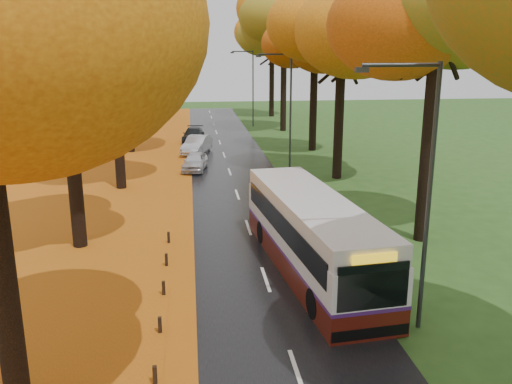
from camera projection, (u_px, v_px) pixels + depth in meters
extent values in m
cube|color=black|center=(236.00, 190.00, 32.54)|extent=(6.50, 90.00, 0.04)
cube|color=silver|center=(236.00, 190.00, 32.53)|extent=(0.12, 90.00, 0.01)
cube|color=#904D0D|center=(82.00, 195.00, 31.48)|extent=(12.00, 90.00, 0.02)
cube|color=#CF6215|center=(185.00, 192.00, 32.17)|extent=(0.90, 90.00, 0.01)
cylinder|color=black|center=(71.00, 142.00, 22.33)|extent=(0.60, 0.60, 9.15)
cylinder|color=black|center=(117.00, 123.00, 32.13)|extent=(0.60, 0.60, 8.00)
ellipsoid|color=orange|center=(111.00, 35.00, 30.83)|extent=(9.20, 9.20, 7.18)
cylinder|color=black|center=(128.00, 99.00, 43.49)|extent=(0.60, 0.60, 8.58)
ellipsoid|color=orange|center=(124.00, 30.00, 42.10)|extent=(8.00, 8.00, 6.24)
cylinder|color=black|center=(146.00, 86.00, 54.03)|extent=(0.60, 0.60, 9.15)
ellipsoid|color=orange|center=(143.00, 26.00, 52.55)|extent=(9.20, 9.20, 7.18)
cylinder|color=black|center=(147.00, 85.00, 63.70)|extent=(0.60, 0.60, 8.00)
ellipsoid|color=orange|center=(145.00, 41.00, 62.40)|extent=(8.00, 8.00, 6.24)
cylinder|color=black|center=(429.00, 138.00, 23.12)|extent=(0.60, 0.60, 9.22)
cylinder|color=black|center=(339.00, 116.00, 34.68)|extent=(0.60, 0.60, 8.19)
ellipsoid|color=#DC5A10|center=(342.00, 33.00, 33.35)|extent=(9.20, 9.20, 7.18)
cylinder|color=black|center=(314.00, 98.00, 44.27)|extent=(0.60, 0.60, 8.70)
ellipsoid|color=#DC5A10|center=(315.00, 28.00, 42.86)|extent=(8.20, 8.20, 6.40)
cylinder|color=black|center=(284.00, 85.00, 54.68)|extent=(0.60, 0.60, 9.22)
ellipsoid|color=#DC5A10|center=(284.00, 26.00, 53.18)|extent=(9.20, 9.20, 7.18)
cylinder|color=black|center=(272.00, 83.00, 66.39)|extent=(0.60, 0.60, 8.19)
ellipsoid|color=#DC5A10|center=(272.00, 39.00, 65.06)|extent=(8.20, 8.20, 6.40)
cube|color=black|center=(155.00, 375.00, 13.83)|extent=(0.11, 0.11, 0.52)
cube|color=black|center=(160.00, 325.00, 16.32)|extent=(0.11, 0.11, 0.52)
cube|color=black|center=(164.00, 288.00, 18.81)|extent=(0.11, 0.11, 0.52)
cube|color=black|center=(166.00, 260.00, 21.30)|extent=(0.11, 0.11, 0.52)
cube|color=black|center=(169.00, 238.00, 23.80)|extent=(0.11, 0.11, 0.52)
cylinder|color=#333538|center=(429.00, 203.00, 15.70)|extent=(0.14, 0.14, 8.00)
cylinder|color=#333538|center=(402.00, 65.00, 14.56)|extent=(2.20, 0.11, 0.11)
cube|color=#333538|center=(362.00, 70.00, 14.46)|extent=(0.35, 0.18, 0.14)
cylinder|color=#333538|center=(290.00, 113.00, 36.79)|extent=(0.14, 0.14, 8.00)
cylinder|color=#333538|center=(275.00, 54.00, 35.65)|extent=(2.20, 0.11, 0.11)
cube|color=#333538|center=(258.00, 56.00, 35.55)|extent=(0.35, 0.18, 0.14)
cylinder|color=#333538|center=(253.00, 89.00, 57.88)|extent=(0.14, 0.14, 8.00)
cylinder|color=#333538|center=(243.00, 51.00, 56.73)|extent=(2.20, 0.11, 0.11)
cube|color=#333538|center=(232.00, 53.00, 56.64)|extent=(0.35, 0.18, 0.14)
cube|color=#49120B|center=(311.00, 259.00, 20.83)|extent=(3.61, 11.10, 0.89)
cube|color=silver|center=(312.00, 232.00, 20.54)|extent=(3.61, 11.10, 1.29)
cube|color=silver|center=(312.00, 207.00, 20.29)|extent=(3.54, 10.87, 0.69)
cube|color=#421C64|center=(311.00, 247.00, 20.70)|extent=(3.64, 11.12, 0.12)
cube|color=black|center=(312.00, 222.00, 20.44)|extent=(3.55, 10.23, 0.84)
cube|color=black|center=(373.00, 287.00, 15.39)|extent=(2.17, 0.29, 1.39)
cube|color=yellow|center=(375.00, 259.00, 15.17)|extent=(1.36, 0.20, 0.28)
cube|color=black|center=(370.00, 332.00, 15.79)|extent=(2.43, 0.38, 0.35)
cylinder|color=black|center=(315.00, 304.00, 17.08)|extent=(0.38, 1.01, 0.99)
cylinder|color=black|center=(380.00, 296.00, 17.57)|extent=(0.38, 1.01, 0.99)
cylinder|color=black|center=(263.00, 232.00, 23.64)|extent=(0.38, 1.01, 0.99)
cylinder|color=black|center=(311.00, 229.00, 24.13)|extent=(0.38, 1.01, 0.99)
imported|color=silver|center=(195.00, 161.00, 37.64)|extent=(2.09, 3.85, 1.24)
imported|color=#A4A6AC|center=(197.00, 145.00, 43.56)|extent=(2.71, 4.56, 1.42)
imported|color=black|center=(193.00, 135.00, 49.02)|extent=(2.22, 4.45, 1.24)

